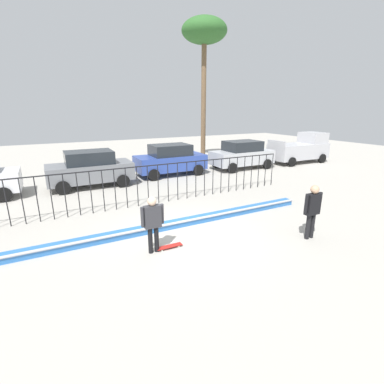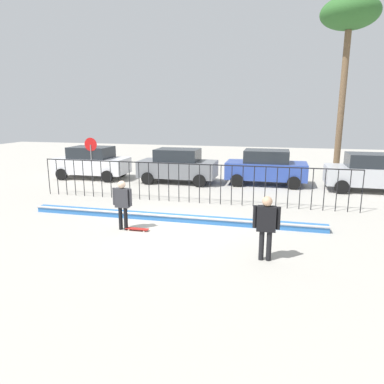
{
  "view_description": "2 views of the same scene",
  "coord_description": "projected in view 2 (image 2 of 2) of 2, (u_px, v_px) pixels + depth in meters",
  "views": [
    {
      "loc": [
        -3.67,
        -7.59,
        4.03
      ],
      "look_at": [
        0.72,
        0.84,
        1.19
      ],
      "focal_mm": 26.23,
      "sensor_mm": 36.0,
      "label": 1
    },
    {
      "loc": [
        3.71,
        -11.09,
        3.9
      ],
      "look_at": [
        0.76,
        1.0,
        1.08
      ],
      "focal_mm": 32.99,
      "sensor_mm": 36.0,
      "label": 2
    }
  ],
  "objects": [
    {
      "name": "ground_plane",
      "position": [
        164.0,
        227.0,
        12.23
      ],
      "size": [
        60.0,
        60.0,
        0.0
      ],
      "primitive_type": "plane",
      "color": "#ADA89E"
    },
    {
      "name": "bowl_coping_ledge",
      "position": [
        171.0,
        217.0,
        12.96
      ],
      "size": [
        11.0,
        0.4,
        0.27
      ],
      "color": "#2D6BB7",
      "rests_on": "ground"
    },
    {
      "name": "perimeter_fence",
      "position": [
        189.0,
        179.0,
        15.35
      ],
      "size": [
        14.04,
        0.04,
        1.73
      ],
      "color": "black",
      "rests_on": "ground"
    },
    {
      "name": "skateboarder",
      "position": [
        122.0,
        201.0,
        11.77
      ],
      "size": [
        0.68,
        0.26,
        1.69
      ],
      "rotation": [
        0.0,
        0.0,
        -0.51
      ],
      "color": "black",
      "rests_on": "ground"
    },
    {
      "name": "skateboard",
      "position": [
        137.0,
        229.0,
        11.87
      ],
      "size": [
        0.8,
        0.2,
        0.07
      ],
      "rotation": [
        0.0,
        0.0,
        -0.04
      ],
      "color": "#A51E19",
      "rests_on": "ground"
    },
    {
      "name": "camera_operator",
      "position": [
        266.0,
        222.0,
        9.29
      ],
      "size": [
        0.72,
        0.27,
        1.77
      ],
      "rotation": [
        0.0,
        0.0,
        2.83
      ],
      "color": "black",
      "rests_on": "ground"
    },
    {
      "name": "parked_car_white",
      "position": [
        92.0,
        162.0,
        21.06
      ],
      "size": [
        4.3,
        2.12,
        1.9
      ],
      "rotation": [
        0.0,
        0.0,
        -0.05
      ],
      "color": "silver",
      "rests_on": "ground"
    },
    {
      "name": "parked_car_gray",
      "position": [
        178.0,
        165.0,
        19.81
      ],
      "size": [
        4.3,
        2.12,
        1.9
      ],
      "rotation": [
        0.0,
        0.0,
        0.02
      ],
      "color": "slate",
      "rests_on": "ground"
    },
    {
      "name": "parked_car_blue",
      "position": [
        266.0,
        167.0,
        19.22
      ],
      "size": [
        4.3,
        2.12,
        1.9
      ],
      "rotation": [
        0.0,
        0.0,
        -0.03
      ],
      "color": "#2D479E",
      "rests_on": "ground"
    },
    {
      "name": "parked_car_silver",
      "position": [
        371.0,
        172.0,
        17.57
      ],
      "size": [
        4.3,
        2.12,
        1.9
      ],
      "rotation": [
        0.0,
        0.0,
        -0.03
      ],
      "color": "#B7BABF",
      "rests_on": "ground"
    },
    {
      "name": "stop_sign",
      "position": [
        91.0,
        153.0,
        19.98
      ],
      "size": [
        0.76,
        0.07,
        2.5
      ],
      "color": "slate",
      "rests_on": "ground"
    },
    {
      "name": "palm_tree_tall",
      "position": [
        349.0,
        19.0,
        19.33
      ],
      "size": [
        3.17,
        3.17,
        10.07
      ],
      "color": "brown",
      "rests_on": "ground"
    }
  ]
}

